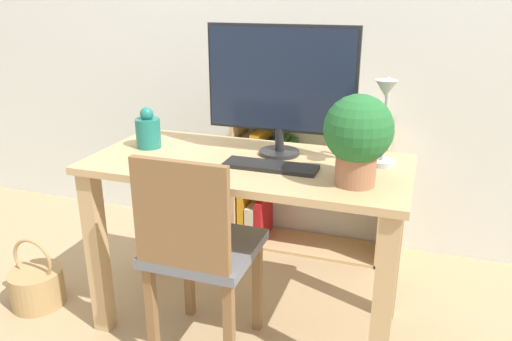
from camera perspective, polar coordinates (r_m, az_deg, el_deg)
name	(u,v)px	position (r m, az deg, el deg)	size (l,w,h in m)	color
ground_plane	(249,320)	(2.35, -0.82, -16.69)	(10.00, 10.00, 0.00)	tan
wall_back	(307,11)	(2.80, 5.85, 17.69)	(8.00, 0.05, 2.60)	silver
desk	(248,197)	(2.05, -0.90, -3.10)	(1.28, 0.61, 0.76)	tan
monitor	(281,83)	(2.01, 2.83, 9.99)	(0.61, 0.17, 0.52)	#232326
keyboard	(271,166)	(1.91, 1.68, 0.49)	(0.36, 0.11, 0.02)	black
vase	(148,131)	(2.20, -12.23, 4.46)	(0.11, 0.11, 0.18)	#1E7266
desk_lamp	(385,115)	(1.90, 14.49, 6.11)	(0.10, 0.19, 0.35)	#B7B7BC
potted_plant	(358,135)	(1.73, 11.58, 4.02)	(0.24, 0.24, 0.32)	#9E6647
chair	(198,248)	(1.92, -6.64, -8.76)	(0.40, 0.40, 0.87)	slate
bookshelf	(284,182)	(2.83, 3.21, -1.29)	(0.83, 0.28, 0.76)	tan
basket	(37,285)	(2.62, -23.76, -11.94)	(0.24, 0.24, 0.34)	tan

